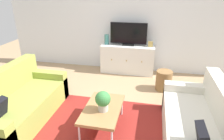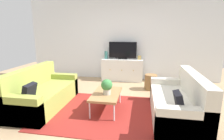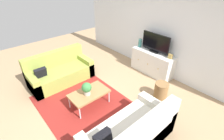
{
  "view_description": "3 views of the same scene",
  "coord_description": "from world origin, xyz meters",
  "px_view_note": "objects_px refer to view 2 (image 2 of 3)",
  "views": [
    {
      "loc": [
        0.69,
        -2.53,
        2.08
      ],
      "look_at": [
        0.0,
        0.67,
        0.7
      ],
      "focal_mm": 31.98,
      "sensor_mm": 36.0,
      "label": 1
    },
    {
      "loc": [
        0.71,
        -3.33,
        1.62
      ],
      "look_at": [
        0.0,
        0.67,
        0.7
      ],
      "focal_mm": 27.78,
      "sensor_mm": 36.0,
      "label": 2
    },
    {
      "loc": [
        2.65,
        -1.64,
        2.86
      ],
      "look_at": [
        0.0,
        0.67,
        0.7
      ],
      "focal_mm": 26.68,
      "sensor_mm": 36.0,
      "label": 3
    }
  ],
  "objects_px": {
    "potted_plant": "(107,86)",
    "mantel_clock": "(139,58)",
    "coffee_table": "(106,94)",
    "wicker_basket": "(151,82)",
    "couch_left_side": "(41,94)",
    "tv_console": "(122,70)",
    "flat_screen_tv": "(123,51)",
    "couch_right_side": "(180,104)",
    "glass_vase": "(106,55)"
  },
  "relations": [
    {
      "from": "glass_vase",
      "to": "mantel_clock",
      "type": "relative_size",
      "value": 1.92
    },
    {
      "from": "tv_console",
      "to": "flat_screen_tv",
      "type": "xyz_separation_m",
      "value": [
        -0.0,
        0.02,
        0.64
      ]
    },
    {
      "from": "flat_screen_tv",
      "to": "glass_vase",
      "type": "height_order",
      "value": "flat_screen_tv"
    },
    {
      "from": "mantel_clock",
      "to": "couch_left_side",
      "type": "bearing_deg",
      "value": -130.86
    },
    {
      "from": "couch_left_side",
      "to": "tv_console",
      "type": "height_order",
      "value": "couch_left_side"
    },
    {
      "from": "couch_left_side",
      "to": "coffee_table",
      "type": "bearing_deg",
      "value": 2.0
    },
    {
      "from": "potted_plant",
      "to": "mantel_clock",
      "type": "bearing_deg",
      "value": 76.27
    },
    {
      "from": "potted_plant",
      "to": "tv_console",
      "type": "xyz_separation_m",
      "value": [
        0.03,
        2.39,
        -0.19
      ]
    },
    {
      "from": "couch_right_side",
      "to": "glass_vase",
      "type": "relative_size",
      "value": 7.08
    },
    {
      "from": "potted_plant",
      "to": "mantel_clock",
      "type": "distance_m",
      "value": 2.47
    },
    {
      "from": "coffee_table",
      "to": "wicker_basket",
      "type": "height_order",
      "value": "wicker_basket"
    },
    {
      "from": "tv_console",
      "to": "flat_screen_tv",
      "type": "relative_size",
      "value": 1.49
    },
    {
      "from": "potted_plant",
      "to": "couch_left_side",
      "type": "bearing_deg",
      "value": 179.52
    },
    {
      "from": "couch_right_side",
      "to": "coffee_table",
      "type": "xyz_separation_m",
      "value": [
        -1.43,
        0.05,
        0.07
      ]
    },
    {
      "from": "couch_left_side",
      "to": "wicker_basket",
      "type": "relative_size",
      "value": 4.1
    },
    {
      "from": "couch_right_side",
      "to": "glass_vase",
      "type": "distance_m",
      "value": 3.1
    },
    {
      "from": "couch_right_side",
      "to": "wicker_basket",
      "type": "distance_m",
      "value": 1.65
    },
    {
      "from": "couch_right_side",
      "to": "tv_console",
      "type": "bearing_deg",
      "value": 119.98
    },
    {
      "from": "couch_right_side",
      "to": "potted_plant",
      "type": "bearing_deg",
      "value": -179.49
    },
    {
      "from": "couch_right_side",
      "to": "flat_screen_tv",
      "type": "xyz_separation_m",
      "value": [
        -1.37,
        2.39,
        0.71
      ]
    },
    {
      "from": "potted_plant",
      "to": "flat_screen_tv",
      "type": "xyz_separation_m",
      "value": [
        0.03,
        2.41,
        0.44
      ]
    },
    {
      "from": "glass_vase",
      "to": "potted_plant",
      "type": "bearing_deg",
      "value": -77.83
    },
    {
      "from": "tv_console",
      "to": "wicker_basket",
      "type": "distance_m",
      "value": 1.21
    },
    {
      "from": "couch_left_side",
      "to": "coffee_table",
      "type": "distance_m",
      "value": 1.45
    },
    {
      "from": "flat_screen_tv",
      "to": "coffee_table",
      "type": "bearing_deg",
      "value": -91.44
    },
    {
      "from": "couch_right_side",
      "to": "wicker_basket",
      "type": "height_order",
      "value": "couch_right_side"
    },
    {
      "from": "coffee_table",
      "to": "wicker_basket",
      "type": "xyz_separation_m",
      "value": [
        0.96,
        1.53,
        -0.13
      ]
    },
    {
      "from": "potted_plant",
      "to": "mantel_clock",
      "type": "height_order",
      "value": "mantel_clock"
    },
    {
      "from": "wicker_basket",
      "to": "potted_plant",
      "type": "bearing_deg",
      "value": -120.42
    },
    {
      "from": "potted_plant",
      "to": "mantel_clock",
      "type": "relative_size",
      "value": 2.39
    },
    {
      "from": "mantel_clock",
      "to": "tv_console",
      "type": "bearing_deg",
      "value": -180.0
    },
    {
      "from": "couch_left_side",
      "to": "tv_console",
      "type": "bearing_deg",
      "value": 57.63
    },
    {
      "from": "couch_right_side",
      "to": "tv_console",
      "type": "xyz_separation_m",
      "value": [
        -1.37,
        2.37,
        0.08
      ]
    },
    {
      "from": "couch_left_side",
      "to": "potted_plant",
      "type": "xyz_separation_m",
      "value": [
        1.47,
        -0.01,
        0.27
      ]
    },
    {
      "from": "couch_right_side",
      "to": "wicker_basket",
      "type": "bearing_deg",
      "value": 106.6
    },
    {
      "from": "coffee_table",
      "to": "tv_console",
      "type": "bearing_deg",
      "value": 88.54
    },
    {
      "from": "couch_right_side",
      "to": "wicker_basket",
      "type": "xyz_separation_m",
      "value": [
        -0.47,
        1.58,
        -0.07
      ]
    },
    {
      "from": "coffee_table",
      "to": "wicker_basket",
      "type": "distance_m",
      "value": 1.81
    },
    {
      "from": "couch_right_side",
      "to": "flat_screen_tv",
      "type": "relative_size",
      "value": 1.96
    },
    {
      "from": "couch_left_side",
      "to": "coffee_table",
      "type": "relative_size",
      "value": 1.94
    },
    {
      "from": "coffee_table",
      "to": "wicker_basket",
      "type": "bearing_deg",
      "value": 57.89
    },
    {
      "from": "couch_left_side",
      "to": "coffee_table",
      "type": "xyz_separation_m",
      "value": [
        1.45,
        0.05,
        0.07
      ]
    },
    {
      "from": "mantel_clock",
      "to": "potted_plant",
      "type": "bearing_deg",
      "value": -103.73
    },
    {
      "from": "glass_vase",
      "to": "tv_console",
      "type": "bearing_deg",
      "value": -0.0
    },
    {
      "from": "mantel_clock",
      "to": "wicker_basket",
      "type": "distance_m",
      "value": 1.04
    },
    {
      "from": "potted_plant",
      "to": "flat_screen_tv",
      "type": "height_order",
      "value": "flat_screen_tv"
    },
    {
      "from": "flat_screen_tv",
      "to": "wicker_basket",
      "type": "bearing_deg",
      "value": -42.26
    },
    {
      "from": "coffee_table",
      "to": "tv_console",
      "type": "distance_m",
      "value": 2.32
    },
    {
      "from": "flat_screen_tv",
      "to": "couch_left_side",
      "type": "bearing_deg",
      "value": -122.15
    },
    {
      "from": "coffee_table",
      "to": "mantel_clock",
      "type": "bearing_deg",
      "value": 75.34
    }
  ]
}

